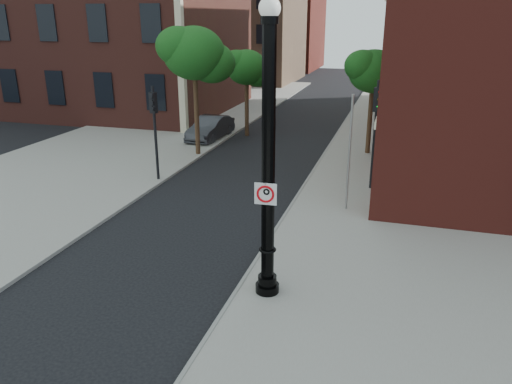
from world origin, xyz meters
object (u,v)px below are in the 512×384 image
(traffic_signal_left, at_px, (154,118))
(traffic_signal_right, at_px, (376,118))
(lamppost, at_px, (268,172))
(no_parking_sign, at_px, (266,194))
(parked_car, at_px, (210,128))

(traffic_signal_left, distance_m, traffic_signal_right, 9.22)
(lamppost, xyz_separation_m, traffic_signal_left, (-7.14, 7.81, -0.58))
(traffic_signal_left, xyz_separation_m, traffic_signal_right, (9.10, 1.46, 0.26))
(no_parking_sign, bearing_deg, parked_car, 112.34)
(no_parking_sign, height_order, traffic_signal_right, traffic_signal_right)
(lamppost, bearing_deg, traffic_signal_left, 132.43)
(traffic_signal_right, bearing_deg, parked_car, 158.23)
(no_parking_sign, bearing_deg, traffic_signal_right, 74.60)
(parked_car, bearing_deg, traffic_signal_left, -82.19)
(no_parking_sign, xyz_separation_m, traffic_signal_left, (-7.13, 8.00, -0.09))
(parked_car, bearing_deg, traffic_signal_right, -30.95)
(no_parking_sign, distance_m, traffic_signal_left, 10.71)
(lamppost, relative_size, parked_car, 1.78)
(no_parking_sign, distance_m, traffic_signal_right, 9.66)
(lamppost, relative_size, traffic_signal_left, 1.76)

